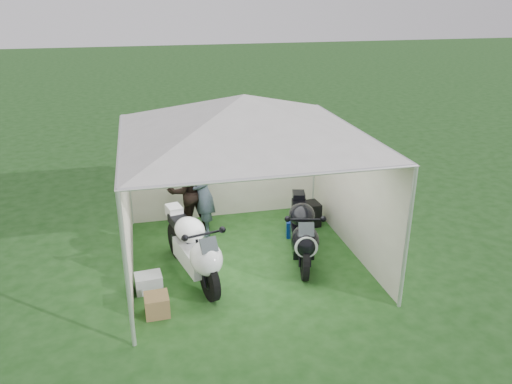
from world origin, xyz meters
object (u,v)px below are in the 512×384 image
crate_0 (149,283)px  person_dark_jacket (188,191)px  motorcycle_white (194,248)px  crate_1 (157,305)px  canopy_tent (244,120)px  equipment_box (307,214)px  paddock_stand (297,228)px  motorcycle_black (302,231)px  person_blue_jacket (203,192)px

crate_0 → person_dark_jacket: bearing=66.6°
motorcycle_white → person_dark_jacket: person_dark_jacket is taller
crate_1 → canopy_tent: bearing=39.7°
canopy_tent → crate_1: (-1.65, -1.37, -2.41)m
motorcycle_white → person_dark_jacket: (0.12, 1.91, 0.26)m
equipment_box → paddock_stand: bearing=-128.8°
motorcycle_black → crate_1: (-2.62, -1.06, -0.42)m
equipment_box → crate_1: (-3.19, -2.43, -0.09)m
paddock_stand → equipment_box: 0.56m
motorcycle_black → equipment_box: (0.57, 1.37, -0.34)m
motorcycle_black → person_blue_jacket: bearing=149.4°
canopy_tent → person_dark_jacket: (-0.85, 1.39, -1.71)m
person_dark_jacket → crate_1: (-0.80, -2.76, -0.70)m
person_blue_jacket → crate_1: (-1.07, -2.55, -0.73)m
person_blue_jacket → equipment_box: 2.22m
motorcycle_black → crate_1: motorcycle_black is taller
paddock_stand → equipment_box: equipment_box is taller
paddock_stand → crate_0: size_ratio=1.04×
paddock_stand → crate_1: (-2.85, -2.00, -0.01)m
person_dark_jacket → motorcycle_white: bearing=72.4°
equipment_box → crate_1: equipment_box is taller
equipment_box → crate_0: equipment_box is taller
motorcycle_black → crate_0: 2.78m
canopy_tent → person_blue_jacket: 2.14m
canopy_tent → motorcycle_white: size_ratio=2.61×
person_dark_jacket → equipment_box: 2.50m
paddock_stand → person_dark_jacket: (-2.05, 0.76, 0.69)m
motorcycle_white → person_dark_jacket: bearing=72.6°
motorcycle_white → crate_0: size_ratio=5.09×
canopy_tent → paddock_stand: bearing=27.5°
canopy_tent → person_blue_jacket: bearing=116.0°
paddock_stand → person_blue_jacket: person_blue_jacket is taller
person_dark_jacket → person_blue_jacket: size_ratio=0.97×
canopy_tent → equipment_box: size_ratio=11.51×
paddock_stand → person_dark_jacket: size_ratio=0.26×
paddock_stand → crate_1: 3.48m
motorcycle_white → motorcycle_black: bearing=-7.7°
equipment_box → crate_0: (-3.29, -1.74, -0.10)m
equipment_box → crate_0: size_ratio=1.16×
crate_1 → person_blue_jacket: bearing=67.2°
person_blue_jacket → crate_0: bearing=-34.2°
equipment_box → person_blue_jacket: bearing=176.6°
motorcycle_black → person_blue_jacket: (-1.55, 1.50, 0.30)m
person_dark_jacket → crate_1: bearing=59.7°
person_dark_jacket → equipment_box: size_ratio=3.50×
motorcycle_white → equipment_box: (2.52, 1.58, -0.36)m
motorcycle_black → crate_0: motorcycle_black is taller
motorcycle_white → paddock_stand: 2.49m
crate_1 → crate_0: bearing=98.1°
person_dark_jacket → crate_1: person_dark_jacket is taller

